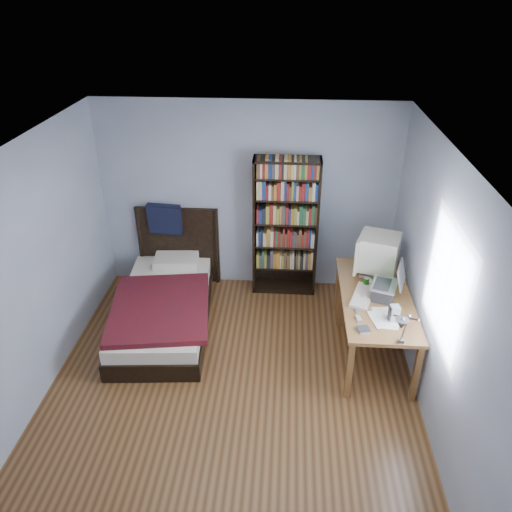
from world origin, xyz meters
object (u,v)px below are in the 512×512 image
at_px(desk_lamp, 402,325).
at_px(desk, 368,296).
at_px(bed, 165,302).
at_px(keyboard, 362,296).
at_px(soda_can, 366,282).
at_px(speaker, 394,313).
at_px(bookshelf, 285,228).
at_px(laptop, 385,289).
at_px(crt_monitor, 377,253).

bearing_deg(desk_lamp, desk, 90.16).
height_order(desk_lamp, bed, desk_lamp).
distance_m(desk, keyboard, 0.62).
bearing_deg(soda_can, desk_lamp, -85.81).
distance_m(speaker, soda_can, 0.65).
height_order(desk, desk_lamp, desk_lamp).
bearing_deg(desk, desk_lamp, -89.84).
xyz_separation_m(soda_can, bookshelf, (-0.92, 1.02, 0.14)).
distance_m(desk, desk_lamp, 1.76).
height_order(speaker, soda_can, speaker).
distance_m(desk, soda_can, 0.47).
height_order(laptop, bed, bed).
bearing_deg(bookshelf, desk_lamp, -66.51).
bearing_deg(speaker, bed, 153.57).
relative_size(laptop, desk_lamp, 0.74).
distance_m(desk, crt_monitor, 0.60).
distance_m(speaker, bookshelf, 1.99).
bearing_deg(soda_can, desk, 71.50).
bearing_deg(speaker, desk, 88.49).
bearing_deg(keyboard, laptop, 22.06).
bearing_deg(desk_lamp, laptop, 86.06).
xyz_separation_m(desk, bookshelf, (-1.01, 0.75, 0.51)).
xyz_separation_m(keyboard, speaker, (0.26, -0.39, 0.07)).
bearing_deg(speaker, laptop, 85.43).
xyz_separation_m(speaker, soda_can, (-0.20, 0.62, -0.03)).
xyz_separation_m(desk_lamp, soda_can, (-0.10, 1.31, -0.41)).
height_order(soda_can, bed, bed).
distance_m(desk, bed, 2.45).
bearing_deg(crt_monitor, soda_can, -115.35).
relative_size(crt_monitor, speaker, 3.17).
bearing_deg(desk_lamp, speaker, 81.54).
height_order(crt_monitor, bed, crt_monitor).
bearing_deg(desk_lamp, bookshelf, 113.49).
bearing_deg(keyboard, soda_can, 92.58).
bearing_deg(soda_can, crt_monitor, 64.65).
xyz_separation_m(laptop, desk_lamp, (-0.08, -1.10, 0.35)).
bearing_deg(bookshelf, desk, -36.68).
height_order(laptop, bookshelf, bookshelf).
distance_m(speaker, bed, 2.75).
xyz_separation_m(laptop, speaker, (0.03, -0.41, -0.03)).
height_order(desk, keyboard, keyboard).
distance_m(laptop, bed, 2.63).
bearing_deg(laptop, keyboard, -176.21).
bearing_deg(laptop, crt_monitor, 95.42).
height_order(crt_monitor, desk_lamp, desk_lamp).
bearing_deg(laptop, desk_lamp, -93.94).
relative_size(desk_lamp, keyboard, 1.17).
relative_size(keyboard, soda_can, 4.50).
xyz_separation_m(laptop, soda_can, (-0.17, 0.21, -0.06)).
xyz_separation_m(keyboard, bed, (-2.29, 0.44, -0.49)).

